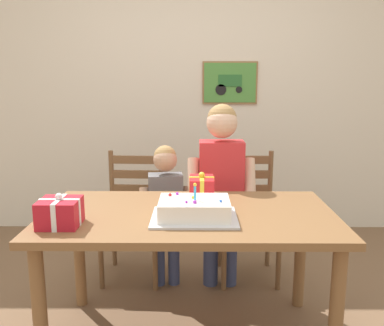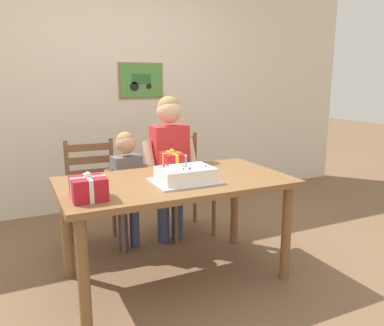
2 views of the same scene
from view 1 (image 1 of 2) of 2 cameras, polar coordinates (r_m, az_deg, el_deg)
back_wall at (r=4.04m, az=-0.06°, el=9.21°), size 6.40×0.11×2.60m
dining_table at (r=2.33m, az=-0.45°, el=-8.91°), size 1.58×0.86×0.75m
birthday_cake at (r=2.18m, az=0.31°, el=-6.31°), size 0.44×0.34×0.19m
gift_box_red_large at (r=2.50m, az=1.32°, el=-3.47°), size 0.15×0.20×0.17m
gift_box_beside_cake at (r=2.18m, az=-17.40°, el=-6.39°), size 0.20×0.19×0.17m
chair_left at (r=3.16m, az=-7.91°, el=-6.93°), size 0.44×0.44×0.92m
chair_right at (r=3.15m, az=7.48°, el=-6.97°), size 0.43×0.43×0.92m
child_older at (r=2.90m, az=3.97°, el=-2.06°), size 0.46×0.26×1.29m
child_younger at (r=2.94m, az=-3.57°, el=-5.30°), size 0.38×0.22×1.01m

